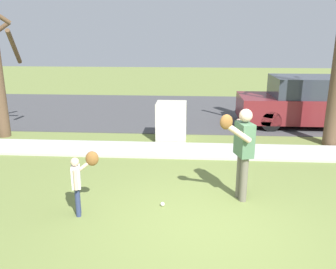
{
  "coord_description": "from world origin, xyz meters",
  "views": [
    {
      "loc": [
        -0.27,
        -5.06,
        2.99
      ],
      "look_at": [
        -0.73,
        1.75,
        1.0
      ],
      "focal_mm": 37.01,
      "sensor_mm": 36.0,
      "label": 1
    }
  ],
  "objects": [
    {
      "name": "baseball",
      "position": [
        -0.75,
        0.56,
        0.04
      ],
      "size": [
        0.07,
        0.07,
        0.07
      ],
      "primitive_type": "sphere",
      "color": "white",
      "rests_on": "ground"
    },
    {
      "name": "person_child",
      "position": [
        -2.1,
        0.2,
        0.7
      ],
      "size": [
        0.45,
        0.5,
        1.08
      ],
      "rotation": [
        0.0,
        0.0,
        0.27
      ],
      "color": "navy",
      "rests_on": "ground"
    },
    {
      "name": "ground_plane",
      "position": [
        0.0,
        3.5,
        0.0
      ],
      "size": [
        48.0,
        48.0,
        0.0
      ],
      "primitive_type": "plane",
      "color": "olive"
    },
    {
      "name": "utility_cabinet",
      "position": [
        -0.83,
        4.65,
        0.55
      ],
      "size": [
        0.86,
        0.76,
        1.11
      ],
      "primitive_type": "cube",
      "color": "beige",
      "rests_on": "ground"
    },
    {
      "name": "parked_suv_maroon",
      "position": [
        3.72,
        6.59,
        0.79
      ],
      "size": [
        4.7,
        1.9,
        1.63
      ],
      "rotation": [
        0.0,
        0.0,
        3.14
      ],
      "color": "maroon",
      "rests_on": "road_surface"
    },
    {
      "name": "sidewalk_strip",
      "position": [
        0.0,
        3.6,
        0.03
      ],
      "size": [
        36.0,
        1.2,
        0.06
      ],
      "primitive_type": "cube",
      "color": "#B2B2AD",
      "rests_on": "ground"
    },
    {
      "name": "road_surface",
      "position": [
        0.0,
        8.6,
        0.01
      ],
      "size": [
        36.0,
        6.8,
        0.02
      ],
      "primitive_type": "cube",
      "color": "#424244",
      "rests_on": "ground"
    },
    {
      "name": "person_adult",
      "position": [
        0.66,
        0.92,
        1.06
      ],
      "size": [
        0.67,
        0.77,
        1.73
      ],
      "rotation": [
        0.0,
        0.0,
        -2.87
      ],
      "color": "#6B6656",
      "rests_on": "ground"
    }
  ]
}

